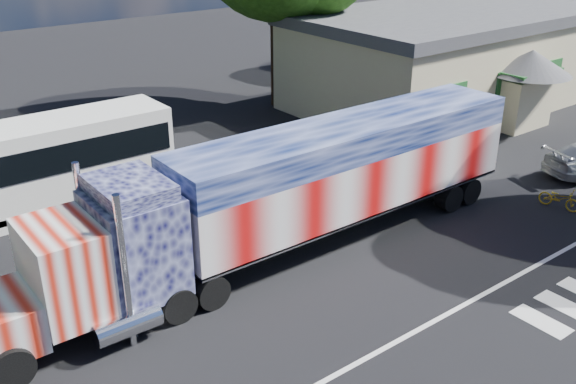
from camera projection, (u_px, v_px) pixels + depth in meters
ground at (348, 281)px, 19.56m from camera, size 100.00×100.00×0.00m
lane_markings at (485, 318)px, 17.79m from camera, size 30.00×2.67×0.01m
semi_truck at (291, 192)px, 20.21m from camera, size 20.14×3.18×4.29m
coach_bus at (15, 172)px, 22.97m from camera, size 11.53×2.68×3.35m
hall_building at (476, 52)px, 37.42m from camera, size 22.40×12.80×5.20m
woman at (128, 311)px, 16.75m from camera, size 0.67×0.57×1.55m
bicycle at (559, 198)px, 24.07m from camera, size 0.83×1.61×0.81m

